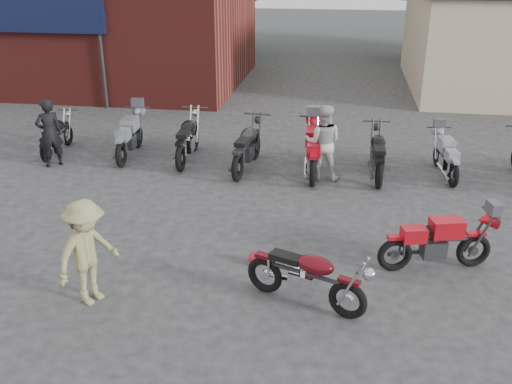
# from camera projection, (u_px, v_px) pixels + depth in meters

# --- Properties ---
(ground) EXTENTS (90.00, 90.00, 0.00)m
(ground) POSITION_uv_depth(u_px,v_px,m) (266.00, 284.00, 8.97)
(ground) COLOR #2C2C2E
(brick_building) EXTENTS (12.00, 8.00, 4.00)m
(brick_building) POSITION_uv_depth(u_px,v_px,m) (87.00, 29.00, 22.18)
(brick_building) COLOR maroon
(brick_building) RESTS_ON ground
(vintage_motorcycle) EXTENTS (1.95, 1.25, 1.08)m
(vintage_motorcycle) POSITION_uv_depth(u_px,v_px,m) (308.00, 273.00, 8.25)
(vintage_motorcycle) COLOR #5A0B13
(vintage_motorcycle) RESTS_ON ground
(sportbike) EXTENTS (1.93, 1.06, 1.07)m
(sportbike) POSITION_uv_depth(u_px,v_px,m) (438.00, 239.00, 9.22)
(sportbike) COLOR red
(sportbike) RESTS_ON ground
(helmet) EXTENTS (0.24, 0.24, 0.22)m
(helmet) POSITION_uv_depth(u_px,v_px,m) (255.00, 258.00, 9.51)
(helmet) COLOR red
(helmet) RESTS_ON ground
(person_dark) EXTENTS (0.71, 0.70, 1.65)m
(person_dark) POSITION_uv_depth(u_px,v_px,m) (49.00, 133.00, 13.57)
(person_dark) COLOR black
(person_dark) RESTS_ON ground
(person_light) EXTENTS (0.87, 0.69, 1.73)m
(person_light) POSITION_uv_depth(u_px,v_px,m) (323.00, 142.00, 12.79)
(person_light) COLOR #B4B4B0
(person_light) RESTS_ON ground
(person_tan) EXTENTS (1.01, 1.21, 1.63)m
(person_tan) POSITION_uv_depth(u_px,v_px,m) (87.00, 252.00, 8.25)
(person_tan) COLOR #918A59
(person_tan) RESTS_ON ground
(row_bike_0) EXTENTS (0.70, 1.84, 1.05)m
(row_bike_0) POSITION_uv_depth(u_px,v_px,m) (57.00, 133.00, 14.56)
(row_bike_0) COLOR black
(row_bike_0) RESTS_ON ground
(row_bike_1) EXTENTS (0.81, 2.07, 1.17)m
(row_bike_1) POSITION_uv_depth(u_px,v_px,m) (129.00, 134.00, 14.29)
(row_bike_1) COLOR gray
(row_bike_1) RESTS_ON ground
(row_bike_2) EXTENTS (0.80, 2.15, 1.23)m
(row_bike_2) POSITION_uv_depth(u_px,v_px,m) (188.00, 136.00, 14.04)
(row_bike_2) COLOR black
(row_bike_2) RESTS_ON ground
(row_bike_3) EXTENTS (0.92, 2.20, 1.24)m
(row_bike_3) POSITION_uv_depth(u_px,v_px,m) (247.00, 144.00, 13.45)
(row_bike_3) COLOR #28272A
(row_bike_3) RESTS_ON ground
(row_bike_4) EXTENTS (0.85, 2.19, 1.25)m
(row_bike_4) POSITION_uv_depth(u_px,v_px,m) (313.00, 148.00, 13.19)
(row_bike_4) COLOR red
(row_bike_4) RESTS_ON ground
(row_bike_5) EXTENTS (0.72, 2.06, 1.18)m
(row_bike_5) POSITION_uv_depth(u_px,v_px,m) (378.00, 152.00, 13.04)
(row_bike_5) COLOR black
(row_bike_5) RESTS_ON ground
(row_bike_6) EXTENTS (0.81, 1.86, 1.05)m
(row_bike_6) POSITION_uv_depth(u_px,v_px,m) (446.00, 154.00, 13.07)
(row_bike_6) COLOR #989AA6
(row_bike_6) RESTS_ON ground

